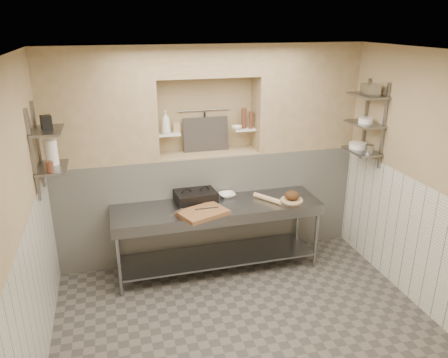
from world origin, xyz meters
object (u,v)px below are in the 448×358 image
object	(u,v)px
rolling_pin	(268,198)
jug_left	(51,152)
bottle_soap	(166,123)
prep_table	(218,224)
panini_press	(196,196)
mixing_bowl	(227,195)
bowl_alcove	(237,128)
cutting_board	(203,213)
bread_loaf	(292,195)

from	to	relation	value
rolling_pin	jug_left	bearing A→B (deg)	-179.07
rolling_pin	bottle_soap	size ratio (longest dim) A/B	1.39
prep_table	panini_press	size ratio (longest dim) A/B	4.89
rolling_pin	mixing_bowl	bearing A→B (deg)	150.98
panini_press	bowl_alcove	distance (m)	1.06
cutting_board	jug_left	bearing A→B (deg)	174.42
mixing_bowl	bottle_soap	world-z (taller)	bottle_soap
bowl_alcove	cutting_board	bearing A→B (deg)	-129.75
bread_loaf	jug_left	world-z (taller)	jug_left
panini_press	bread_loaf	world-z (taller)	panini_press
bread_loaf	bottle_soap	world-z (taller)	bottle_soap
cutting_board	panini_press	bearing A→B (deg)	90.54
panini_press	bowl_alcove	xyz separation A→B (m)	(0.64, 0.35, 0.77)
cutting_board	bread_loaf	size ratio (longest dim) A/B	2.83
jug_left	cutting_board	bearing A→B (deg)	-5.58
panini_press	rolling_pin	size ratio (longest dim) A/B	1.30
cutting_board	bread_loaf	world-z (taller)	bread_loaf
bread_loaf	bottle_soap	bearing A→B (deg)	156.94
bowl_alcove	jug_left	xyz separation A→B (m)	(-2.23, -0.61, 0.01)
prep_table	rolling_pin	distance (m)	0.71
cutting_board	jug_left	size ratio (longest dim) A/B	2.01
panini_press	bottle_soap	xyz separation A→B (m)	(-0.29, 0.34, 0.89)
prep_table	panini_press	world-z (taller)	panini_press
prep_table	cutting_board	size ratio (longest dim) A/B	4.82
bread_loaf	jug_left	size ratio (longest dim) A/B	0.71
panini_press	jug_left	bearing A→B (deg)	-176.20
panini_press	bread_loaf	size ratio (longest dim) A/B	2.79
mixing_bowl	rolling_pin	distance (m)	0.53
jug_left	bowl_alcove	bearing A→B (deg)	15.25
bread_loaf	jug_left	distance (m)	2.88
bottle_soap	jug_left	world-z (taller)	bottle_soap
panini_press	bread_loaf	bearing A→B (deg)	-19.03
prep_table	mixing_bowl	size ratio (longest dim) A/B	12.58
bowl_alcove	prep_table	bearing A→B (deg)	-126.31
mixing_bowl	bottle_soap	xyz separation A→B (m)	(-0.71, 0.30, 0.93)
panini_press	jug_left	distance (m)	1.79
mixing_bowl	jug_left	xyz separation A→B (m)	(-2.02, -0.30, 0.82)
bottle_soap	jug_left	distance (m)	1.43
panini_press	prep_table	bearing A→B (deg)	-45.27
panini_press	cutting_board	size ratio (longest dim) A/B	0.98
prep_table	bowl_alcove	world-z (taller)	bowl_alcove
mixing_bowl	bowl_alcove	distance (m)	0.89
cutting_board	rolling_pin	size ratio (longest dim) A/B	1.32
rolling_pin	bowl_alcove	xyz separation A→B (m)	(-0.25, 0.57, 0.80)
prep_table	cutting_board	distance (m)	0.42
prep_table	rolling_pin	size ratio (longest dim) A/B	6.35
prep_table	panini_press	bearing A→B (deg)	140.01
bowl_alcove	jug_left	world-z (taller)	jug_left
mixing_bowl	bread_loaf	size ratio (longest dim) A/B	1.09
bread_loaf	bowl_alcove	size ratio (longest dim) A/B	1.34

